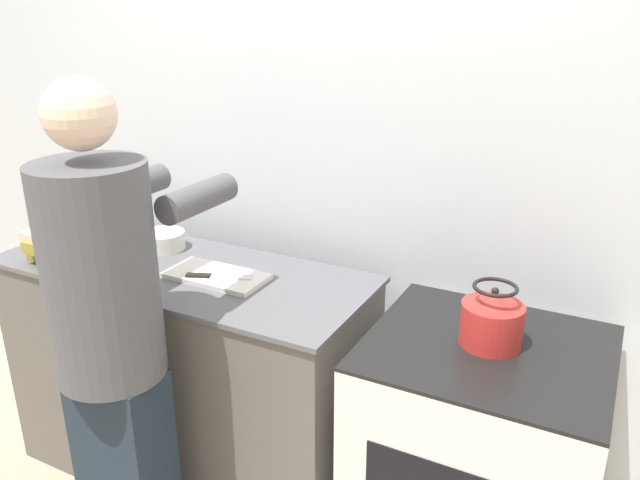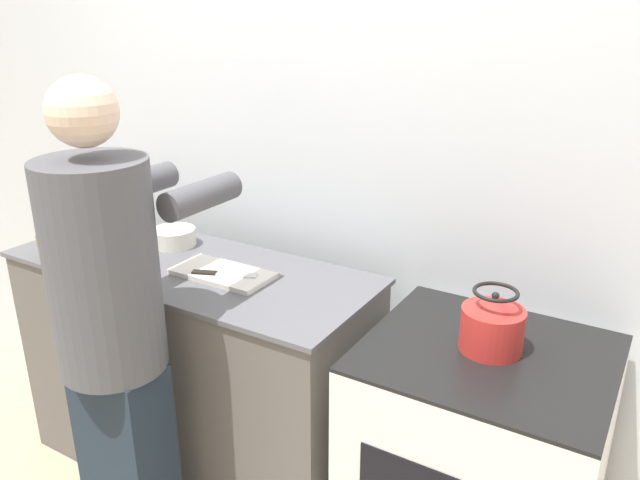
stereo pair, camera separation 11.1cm
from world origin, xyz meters
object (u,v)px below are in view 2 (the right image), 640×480
object	(u,v)px
knife	(222,274)
bowl_prep	(174,237)
canister_jar	(109,218)
person	(114,329)
cutting_board	(222,273)
kettle	(492,325)
oven	(475,469)

from	to	relation	value
knife	bowl_prep	size ratio (longest dim) A/B	1.34
bowl_prep	canister_jar	bearing A→B (deg)	-175.13
bowl_prep	person	bearing A→B (deg)	-62.58
cutting_board	bowl_prep	bearing A→B (deg)	158.90
person	canister_jar	bearing A→B (deg)	138.97
person	cutting_board	size ratio (longest dim) A/B	4.58
knife	person	bearing A→B (deg)	-121.80
knife	canister_jar	xyz separation A→B (m)	(-0.73, 0.14, 0.05)
kettle	bowl_prep	bearing A→B (deg)	177.32
bowl_prep	canister_jar	world-z (taller)	canister_jar
oven	cutting_board	distance (m)	1.09
oven	person	bearing A→B (deg)	-152.86
person	bowl_prep	world-z (taller)	person
oven	kettle	distance (m)	0.52
oven	person	size ratio (longest dim) A/B	0.52
cutting_board	bowl_prep	distance (m)	0.39
bowl_prep	canister_jar	distance (m)	0.35
person	canister_jar	world-z (taller)	person
person	cutting_board	world-z (taller)	person
knife	canister_jar	world-z (taller)	canister_jar
oven	kettle	bearing A→B (deg)	92.52
person	knife	bearing A→B (deg)	80.39
person	bowl_prep	xyz separation A→B (m)	(-0.31, 0.60, 0.05)
oven	kettle	size ratio (longest dim) A/B	4.49
cutting_board	knife	size ratio (longest dim) A/B	1.58
cutting_board	canister_jar	xyz separation A→B (m)	(-0.71, 0.11, 0.06)
person	oven	bearing A→B (deg)	27.14
cutting_board	canister_jar	size ratio (longest dim) A/B	2.73
oven	knife	distance (m)	1.08
oven	bowl_prep	world-z (taller)	bowl_prep
person	kettle	world-z (taller)	person
person	kettle	bearing A→B (deg)	27.88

